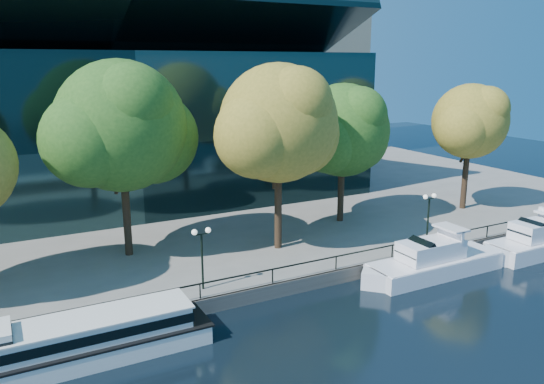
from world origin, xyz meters
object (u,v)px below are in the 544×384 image
tree_5 (471,123)px  lamp_1 (202,244)px  lamp_2 (429,207)px  cruiser_near (431,262)px  tree_4 (345,132)px  tour_boat (74,341)px  cruiser_far (536,241)px  tree_3 (281,126)px  tree_2 (124,129)px

tree_5 → lamp_1: (-29.71, -6.14, -5.43)m
tree_5 → lamp_2: tree_5 is taller
cruiser_near → lamp_1: size_ratio=2.94×
tree_4 → lamp_2: 9.99m
tree_5 → tour_boat: bearing=-165.9°
cruiser_far → tree_3: (-18.66, 8.57, 9.36)m
cruiser_far → tree_5: tree_5 is taller
tree_2 → tree_5: tree_2 is taller
tree_2 → lamp_2: (21.44, -8.38, -6.46)m
tree_5 → lamp_2: size_ratio=3.01×
tour_boat → tree_5: tree_5 is taller
lamp_1 → lamp_2: (18.92, 0.00, 0.00)m
tree_3 → tree_5: size_ratio=1.16×
cruiser_near → tree_4: tree_4 is taller
cruiser_far → tree_2: (-29.28, 12.42, 9.33)m
tree_4 → lamp_1: tree_4 is taller
cruiser_far → lamp_2: size_ratio=2.67×
cruiser_far → tree_5: (2.96, 10.18, 8.29)m
lamp_2 → tree_5: bearing=29.7°
cruiser_near → cruiser_far: bearing=-3.7°
cruiser_near → tree_2: size_ratio=0.83×
cruiser_far → tree_4: size_ratio=0.87×
tree_2 → cruiser_near: bearing=-32.1°
tree_2 → lamp_1: size_ratio=3.55×
tree_3 → lamp_1: 11.33m
lamp_1 → tree_4: bearing=26.5°
lamp_1 → tree_3: bearing=29.2°
cruiser_far → lamp_1: (-26.76, 4.04, 2.86)m
tour_boat → lamp_1: size_ratio=3.62×
tree_5 → tree_4: bearing=170.9°
tree_2 → lamp_1: 10.88m
cruiser_near → tree_3: bearing=135.6°
tree_4 → lamp_2: tree_4 is taller
tree_5 → tree_2: bearing=176.0°
tree_2 → tree_3: size_ratio=1.02×
cruiser_near → tree_4: size_ratio=0.96×
cruiser_far → cruiser_near: bearing=176.3°
lamp_1 → cruiser_near: bearing=-11.7°
tree_3 → tree_5: (21.61, 1.61, -1.07)m
tree_3 → tree_4: (8.43, 3.72, -1.40)m
lamp_2 → tree_3: bearing=157.3°
tour_boat → lamp_2: bearing=7.1°
tour_boat → lamp_1: bearing=22.2°
cruiser_near → tree_5: bearing=35.0°
tree_2 → tree_4: tree_2 is taller
cruiser_near → lamp_1: lamp_1 is taller
tree_5 → lamp_2: 13.55m
tour_boat → tree_4: tree_4 is taller
cruiser_far → lamp_2: (-7.84, 4.04, 2.86)m
tree_4 → cruiser_far: bearing=-50.2°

